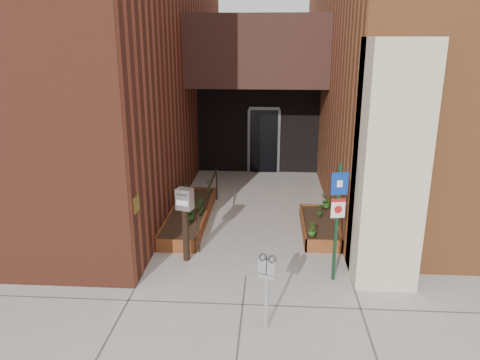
# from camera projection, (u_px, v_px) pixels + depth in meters

# --- Properties ---
(ground) EXTENTS (80.00, 80.00, 0.00)m
(ground) POSITION_uv_depth(u_px,v_px,m) (246.00, 276.00, 8.97)
(ground) COLOR #9E9991
(ground) RESTS_ON ground
(architecture) EXTENTS (20.00, 14.60, 10.00)m
(architecture) POSITION_uv_depth(u_px,v_px,m) (253.00, 16.00, 14.08)
(architecture) COLOR maroon
(architecture) RESTS_ON ground
(planter_left) EXTENTS (0.90, 3.60, 0.30)m
(planter_left) POSITION_uv_depth(u_px,v_px,m) (190.00, 216.00, 11.60)
(planter_left) COLOR brown
(planter_left) RESTS_ON ground
(planter_right) EXTENTS (0.80, 2.20, 0.30)m
(planter_right) POSITION_uv_depth(u_px,v_px,m) (319.00, 227.00, 10.93)
(planter_right) COLOR brown
(planter_right) RESTS_ON ground
(handrail) EXTENTS (0.04, 3.34, 0.90)m
(handrail) POSITION_uv_depth(u_px,v_px,m) (209.00, 194.00, 11.34)
(handrail) COLOR black
(handrail) RESTS_ON ground
(parking_meter) EXTENTS (0.29, 0.20, 1.27)m
(parking_meter) POSITION_uv_depth(u_px,v_px,m) (267.00, 272.00, 7.10)
(parking_meter) COLOR #AEAEB1
(parking_meter) RESTS_ON ground
(sign_post) EXTENTS (0.31, 0.10, 2.28)m
(sign_post) POSITION_uv_depth(u_px,v_px,m) (338.00, 210.00, 8.43)
(sign_post) COLOR #12341B
(sign_post) RESTS_ON ground
(payment_dropbox) EXTENTS (0.36, 0.30, 1.55)m
(payment_dropbox) POSITION_uv_depth(u_px,v_px,m) (185.00, 209.00, 9.28)
(payment_dropbox) COLOR black
(payment_dropbox) RESTS_ON ground
(shrub_left_a) EXTENTS (0.43, 0.43, 0.34)m
(shrub_left_a) POSITION_uv_depth(u_px,v_px,m) (190.00, 212.00, 10.89)
(shrub_left_a) COLOR #25631C
(shrub_left_a) RESTS_ON planter_left
(shrub_left_b) EXTENTS (0.21, 0.21, 0.36)m
(shrub_left_b) POSITION_uv_depth(u_px,v_px,m) (200.00, 206.00, 11.29)
(shrub_left_b) COLOR #1E621C
(shrub_left_b) RESTS_ON planter_left
(shrub_left_c) EXTENTS (0.32, 0.32, 0.41)m
(shrub_left_c) POSITION_uv_depth(u_px,v_px,m) (186.00, 191.00, 12.30)
(shrub_left_c) COLOR #1A5D1A
(shrub_left_c) RESTS_ON planter_left
(shrub_left_d) EXTENTS (0.21, 0.21, 0.37)m
(shrub_left_d) POSITION_uv_depth(u_px,v_px,m) (209.00, 185.00, 12.83)
(shrub_left_d) COLOR #1A5D1E
(shrub_left_d) RESTS_ON planter_left
(shrub_right_a) EXTENTS (0.19, 0.19, 0.32)m
(shrub_right_a) POSITION_uv_depth(u_px,v_px,m) (312.00, 229.00, 9.99)
(shrub_right_a) COLOR #245217
(shrub_right_a) RESTS_ON planter_right
(shrub_right_b) EXTENTS (0.18, 0.18, 0.33)m
(shrub_right_b) POSITION_uv_depth(u_px,v_px,m) (320.00, 210.00, 11.08)
(shrub_right_b) COLOR #185519
(shrub_right_b) RESTS_ON planter_right
(shrub_right_c) EXTENTS (0.35, 0.35, 0.35)m
(shrub_right_c) POSITION_uv_depth(u_px,v_px,m) (327.00, 201.00, 11.62)
(shrub_right_c) COLOR #275418
(shrub_right_c) RESTS_ON planter_right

